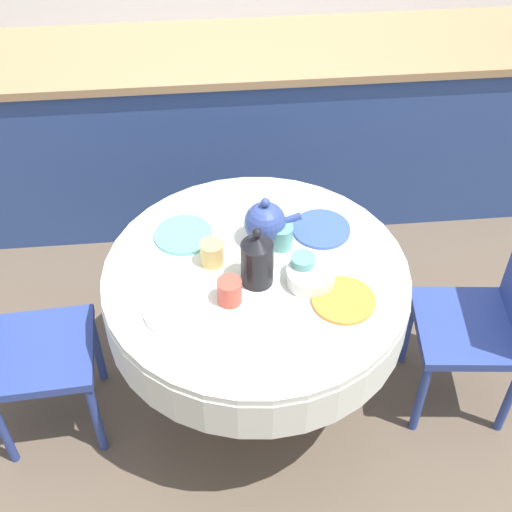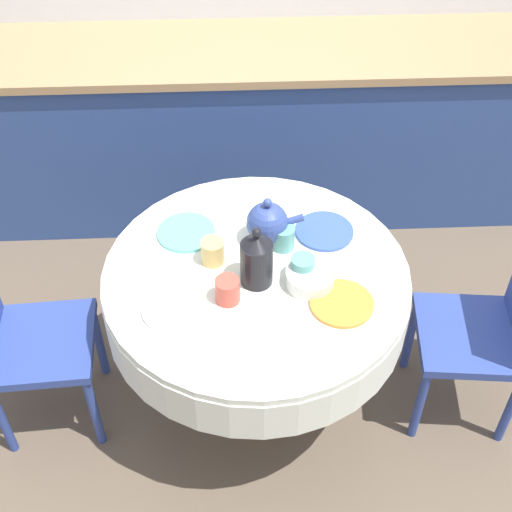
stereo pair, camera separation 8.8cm
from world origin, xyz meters
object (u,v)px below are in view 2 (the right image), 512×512
chair_left (494,324)px  chair_right (17,333)px  coffee_carafe (257,259)px  teapot (268,223)px

chair_left → chair_right: same height
chair_right → chair_left: bearing=85.4°
coffee_carafe → teapot: 0.21m
chair_left → coffee_carafe: coffee_carafe is taller
coffee_carafe → teapot: (0.05, 0.21, -0.02)m
chair_left → chair_right: 1.81m
chair_left → coffee_carafe: (-0.90, 0.05, 0.34)m
chair_right → coffee_carafe: bearing=87.2°
chair_left → coffee_carafe: size_ratio=3.64×
chair_right → coffee_carafe: size_ratio=3.64×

